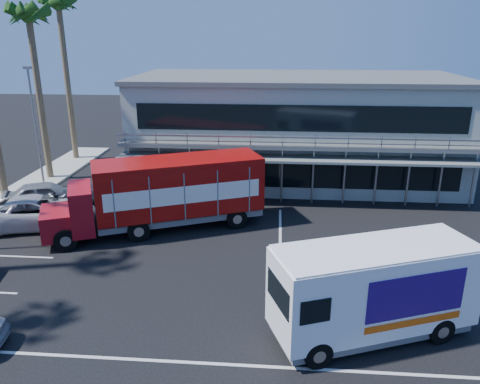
{
  "coord_description": "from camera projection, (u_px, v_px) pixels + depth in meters",
  "views": [
    {
      "loc": [
        1.7,
        -18.35,
        10.15
      ],
      "look_at": [
        -0.14,
        4.44,
        2.3
      ],
      "focal_mm": 35.0,
      "sensor_mm": 36.0,
      "label": 1
    }
  ],
  "objects": [
    {
      "name": "white_van",
      "position": [
        374.0,
        290.0,
        15.96
      ],
      "size": [
        7.37,
        4.7,
        3.41
      ],
      "rotation": [
        0.0,
        0.0,
        0.36
      ],
      "color": "white",
      "rests_on": "ground"
    },
    {
      "name": "red_truck",
      "position": [
        165.0,
        192.0,
        24.78
      ],
      "size": [
        11.47,
        6.86,
        3.83
      ],
      "rotation": [
        0.0,
        0.0,
        0.4
      ],
      "color": "maroon",
      "rests_on": "ground"
    },
    {
      "name": "parked_car_d",
      "position": [
        91.0,
        197.0,
        28.4
      ],
      "size": [
        4.87,
        2.98,
        1.32
      ],
      "primitive_type": "imported",
      "rotation": [
        0.0,
        0.0,
        1.84
      ],
      "color": "#2B303A",
      "rests_on": "ground"
    },
    {
      "name": "light_pole_far",
      "position": [
        35.0,
        123.0,
        30.72
      ],
      "size": [
        0.5,
        0.25,
        8.09
      ],
      "color": "gray",
      "rests_on": "ground"
    },
    {
      "name": "parked_car_e",
      "position": [
        46.0,
        195.0,
        28.17
      ],
      "size": [
        5.25,
        3.67,
        1.66
      ],
      "primitive_type": "imported",
      "rotation": [
        0.0,
        0.0,
        1.96
      ],
      "color": "gray",
      "rests_on": "ground"
    },
    {
      "name": "building",
      "position": [
        296.0,
        128.0,
        33.39
      ],
      "size": [
        22.4,
        12.0,
        7.3
      ],
      "color": "gray",
      "rests_on": "ground"
    },
    {
      "name": "parked_car_c",
      "position": [
        38.0,
        212.0,
        25.45
      ],
      "size": [
        6.64,
        4.2,
        1.71
      ],
      "primitive_type": "imported",
      "rotation": [
        0.0,
        0.0,
        1.81
      ],
      "color": "#BDBDBF",
      "rests_on": "ground"
    },
    {
      "name": "palm_f",
      "position": [
        59.0,
        13.0,
        35.59
      ],
      "size": [
        2.8,
        2.8,
        13.25
      ],
      "color": "brown",
      "rests_on": "ground"
    },
    {
      "name": "palm_e",
      "position": [
        30.0,
        25.0,
        30.67
      ],
      "size": [
        2.8,
        2.8,
        12.25
      ],
      "color": "brown",
      "rests_on": "ground"
    },
    {
      "name": "ground",
      "position": [
        235.0,
        273.0,
        20.73
      ],
      "size": [
        120.0,
        120.0,
        0.0
      ],
      "primitive_type": "plane",
      "color": "black",
      "rests_on": "ground"
    }
  ]
}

